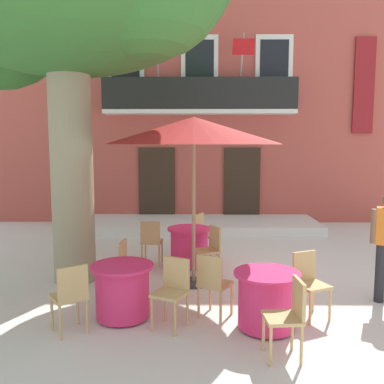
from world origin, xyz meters
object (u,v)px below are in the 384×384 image
(cafe_chair_front_2, at_px, (151,239))
(cafe_chair_middle_2, at_px, (71,294))
(cafe_chair_near_tree_0, at_px, (213,281))
(cafe_chair_near_tree_1, at_px, (289,313))
(cafe_table_near_tree, at_px, (267,300))
(cafe_chair_front_0, at_px, (210,247))
(cafe_chair_middle_1, at_px, (130,265))
(cafe_table_middle, at_px, (123,291))
(cafe_umbrella, at_px, (194,131))
(ground_planter_left, at_px, (73,214))
(cafe_chair_front_1, at_px, (203,232))
(cafe_chair_near_tree_2, at_px, (309,280))
(cafe_table_front, at_px, (189,246))
(cafe_chair_middle_0, at_px, (173,288))

(cafe_chair_front_2, bearing_deg, cafe_chair_middle_2, -102.87)
(cafe_chair_near_tree_0, relative_size, cafe_chair_front_2, 1.00)
(cafe_chair_near_tree_1, distance_m, cafe_chair_front_2, 4.05)
(cafe_table_near_tree, relative_size, cafe_chair_front_0, 0.95)
(cafe_chair_middle_1, bearing_deg, cafe_table_middle, -88.27)
(cafe_chair_near_tree_0, relative_size, cafe_umbrella, 0.31)
(cafe_table_near_tree, relative_size, ground_planter_left, 1.20)
(cafe_chair_front_1, bearing_deg, cafe_chair_near_tree_1, -78.14)
(cafe_chair_near_tree_0, distance_m, cafe_chair_near_tree_2, 1.34)
(cafe_table_middle, relative_size, cafe_table_front, 1.00)
(cafe_chair_middle_0, height_order, cafe_chair_front_1, same)
(cafe_chair_front_0, distance_m, ground_planter_left, 5.83)
(cafe_chair_near_tree_0, distance_m, cafe_chair_middle_2, 1.88)
(cafe_chair_near_tree_1, xyz_separation_m, cafe_chair_near_tree_2, (0.52, 1.13, 0.00))
(cafe_chair_near_tree_2, relative_size, cafe_chair_front_1, 1.00)
(cafe_chair_middle_2, height_order, cafe_umbrella, cafe_umbrella)
(cafe_chair_front_0, height_order, cafe_chair_front_2, same)
(cafe_chair_near_tree_2, xyz_separation_m, cafe_table_middle, (-2.58, -0.08, -0.14))
(cafe_chair_front_2, height_order, ground_planter_left, cafe_chair_front_2)
(cafe_table_middle, relative_size, cafe_chair_middle_1, 0.95)
(cafe_chair_near_tree_2, bearing_deg, cafe_chair_middle_0, -169.78)
(cafe_table_near_tree, relative_size, cafe_umbrella, 0.30)
(cafe_chair_near_tree_1, xyz_separation_m, cafe_table_middle, (-2.06, 1.05, -0.14))
(cafe_table_middle, distance_m, ground_planter_left, 6.77)
(cafe_table_near_tree, height_order, cafe_chair_near_tree_1, cafe_chair_near_tree_1)
(cafe_chair_front_2, bearing_deg, cafe_chair_near_tree_2, -44.64)
(cafe_chair_near_tree_0, height_order, cafe_chair_front_0, same)
(cafe_chair_middle_1, distance_m, cafe_chair_front_2, 1.76)
(cafe_chair_near_tree_0, relative_size, cafe_chair_middle_2, 1.00)
(cafe_chair_near_tree_1, xyz_separation_m, cafe_chair_middle_1, (-2.08, 1.81, 0.00))
(cafe_chair_near_tree_1, distance_m, cafe_table_middle, 2.32)
(cafe_chair_near_tree_0, relative_size, cafe_chair_front_0, 1.00)
(cafe_chair_near_tree_1, relative_size, cafe_table_middle, 1.05)
(cafe_umbrella, bearing_deg, cafe_table_front, 94.75)
(cafe_chair_near_tree_1, height_order, cafe_umbrella, cafe_umbrella)
(cafe_chair_front_0, xyz_separation_m, cafe_umbrella, (-0.30, -0.51, 2.08))
(cafe_chair_front_0, xyz_separation_m, cafe_chair_front_1, (-0.11, 1.34, 0.00))
(cafe_table_near_tree, xyz_separation_m, cafe_chair_near_tree_2, (0.65, 0.39, 0.14))
(cafe_chair_front_1, bearing_deg, cafe_table_near_tree, -77.68)
(cafe_chair_middle_0, bearing_deg, cafe_chair_middle_1, 125.84)
(cafe_table_middle, distance_m, cafe_chair_front_1, 3.42)
(cafe_chair_middle_1, bearing_deg, cafe_chair_front_2, 85.28)
(cafe_chair_near_tree_1, height_order, cafe_chair_middle_1, same)
(cafe_chair_near_tree_0, distance_m, cafe_chair_front_2, 2.75)
(cafe_table_near_tree, distance_m, cafe_table_front, 3.02)
(cafe_chair_middle_2, bearing_deg, cafe_chair_front_1, 65.06)
(cafe_chair_near_tree_2, bearing_deg, cafe_chair_near_tree_0, -176.66)
(cafe_chair_near_tree_1, relative_size, cafe_chair_front_2, 1.00)
(cafe_chair_near_tree_2, relative_size, cafe_umbrella, 0.31)
(cafe_chair_middle_0, height_order, cafe_umbrella, cafe_umbrella)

